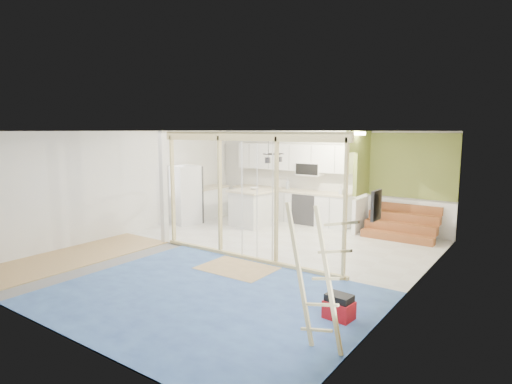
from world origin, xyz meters
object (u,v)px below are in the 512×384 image
Objects in this scene: island at (252,208)px; toolbox at (339,308)px; fridge at (185,195)px; ladder at (318,278)px.

island reaches higher than toolbox.
island is at bearing 143.25° from toolbox.
island is 5.99m from toolbox.
fridge is at bearing -147.14° from island.
ladder reaches higher than fridge.
fridge reaches higher than toolbox.
toolbox is 0.24× the size of ladder.
island is 6.71m from ladder.
fridge is 6.92m from toolbox.
ladder is at bearing -41.49° from island.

